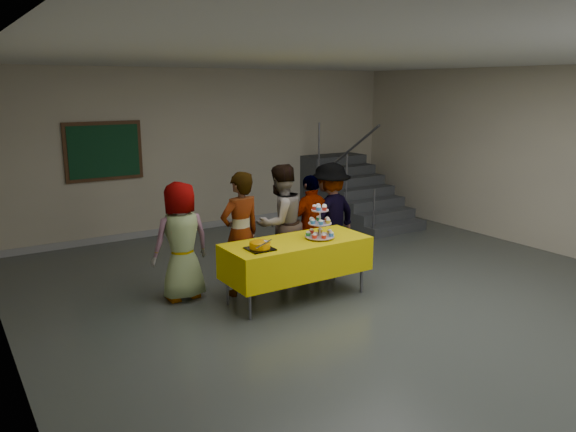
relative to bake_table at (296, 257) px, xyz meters
name	(u,v)px	position (x,y,z in m)	size (l,w,h in m)	color
room_shell	(395,135)	(0.69, -0.96, 1.57)	(10.00, 10.04, 3.02)	#4C514C
bake_table	(296,257)	(0.00, 0.00, 0.00)	(1.88, 0.78, 0.77)	#595960
cupcake_stand	(320,225)	(0.31, -0.07, 0.40)	(0.38, 0.38, 0.44)	silver
bear_cake	(260,245)	(-0.59, -0.10, 0.27)	(0.32, 0.36, 0.12)	black
schoolchild_a	(181,241)	(-1.23, 0.78, 0.21)	(0.75, 0.49, 1.53)	slate
schoolchild_b	(240,234)	(-0.52, 0.53, 0.26)	(0.59, 0.39, 1.62)	slate
schoolchild_c	(280,223)	(0.23, 0.76, 0.26)	(0.79, 0.62, 1.64)	#5C5D65
schoolchild_d	(312,225)	(0.74, 0.73, 0.17)	(0.85, 0.35, 1.45)	slate
schoolchild_e	(330,216)	(1.10, 0.78, 0.24)	(1.03, 0.59, 1.59)	slate
staircase	(350,195)	(3.39, 3.15, -0.07)	(1.30, 2.40, 2.04)	#424447
noticeboard	(104,151)	(-1.29, 3.98, 1.04)	(1.30, 0.05, 1.00)	#472B16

